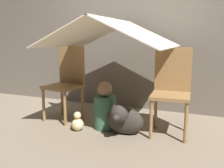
% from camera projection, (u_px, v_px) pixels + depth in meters
% --- Properties ---
extents(ground_plane, '(8.80, 8.80, 0.00)m').
position_uv_depth(ground_plane, '(104.00, 133.00, 2.83)').
color(ground_plane, gray).
extents(wall_back, '(7.00, 0.05, 2.50)m').
position_uv_depth(wall_back, '(136.00, 26.00, 3.68)').
color(wall_back, '#6B6056').
rests_on(wall_back, ground_plane).
extents(chair_left, '(0.46, 0.46, 0.97)m').
position_uv_depth(chair_left, '(67.00, 80.00, 3.28)').
color(chair_left, olive).
rests_on(chair_left, ground_plane).
extents(chair_right, '(0.44, 0.44, 0.97)m').
position_uv_depth(chair_right, '(171.00, 87.00, 2.78)').
color(chair_right, olive).
rests_on(chair_right, ground_plane).
extents(sheet_canopy, '(1.38, 1.27, 0.33)m').
position_uv_depth(sheet_canopy, '(112.00, 33.00, 2.85)').
color(sheet_canopy, silver).
extents(person_front, '(0.26, 0.26, 0.57)m').
position_uv_depth(person_front, '(105.00, 108.00, 2.96)').
color(person_front, '#38664C').
rests_on(person_front, ground_plane).
extents(dog, '(0.44, 0.41, 0.41)m').
position_uv_depth(dog, '(123.00, 119.00, 2.76)').
color(dog, '#332D28').
rests_on(dog, ground_plane).
extents(plush_toy, '(0.14, 0.14, 0.23)m').
position_uv_depth(plush_toy, '(78.00, 123.00, 2.91)').
color(plush_toy, beige).
rests_on(plush_toy, ground_plane).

